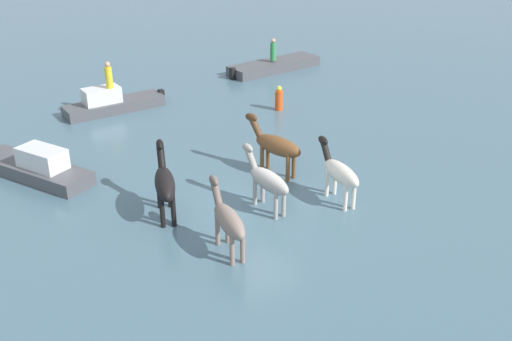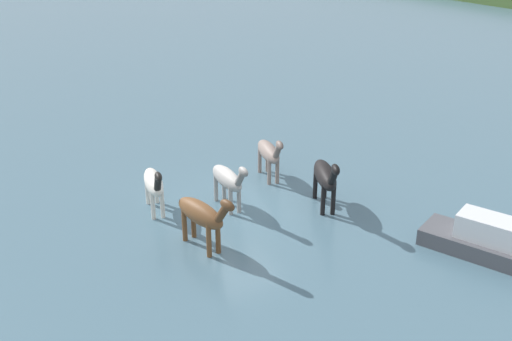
% 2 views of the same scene
% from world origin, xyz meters
% --- Properties ---
extents(ground_plane, '(142.26, 142.26, 0.00)m').
position_xyz_m(ground_plane, '(0.00, 0.00, 0.00)').
color(ground_plane, '#476675').
extents(horse_chestnut_trailing, '(2.39, 0.57, 1.86)m').
position_xyz_m(horse_chestnut_trailing, '(-0.30, -0.28, 1.03)').
color(horse_chestnut_trailing, '#9E9993').
rests_on(horse_chestnut_trailing, ground_plane).
extents(horse_dark_mare, '(2.57, 1.39, 2.04)m').
position_xyz_m(horse_dark_mare, '(1.22, 2.51, 1.12)').
color(horse_dark_mare, black).
rests_on(horse_dark_mare, ground_plane).
extents(horse_mid_herd, '(2.57, 1.00, 1.99)m').
position_xyz_m(horse_mid_herd, '(1.63, -2.06, 1.09)').
color(horse_mid_herd, brown).
rests_on(horse_mid_herd, ground_plane).
extents(horse_lead, '(2.42, 0.92, 1.87)m').
position_xyz_m(horse_lead, '(-1.65, 2.06, 1.03)').
color(horse_lead, gray).
rests_on(horse_lead, ground_plane).
extents(horse_pinto_flank, '(2.40, 0.88, 1.86)m').
position_xyz_m(horse_pinto_flank, '(-1.18, -2.49, 1.02)').
color(horse_pinto_flank, silver).
rests_on(horse_pinto_flank, ground_plane).
extents(boat_launch_far, '(1.37, 4.74, 1.34)m').
position_xyz_m(boat_launch_far, '(11.16, 0.06, 0.31)').
color(boat_launch_far, '#4C4C51').
rests_on(boat_launch_far, ground_plane).
extents(boat_motor_center, '(1.73, 5.73, 0.76)m').
position_xyz_m(boat_motor_center, '(12.29, -9.97, 0.18)').
color(boat_motor_center, '#4C4C51').
rests_on(boat_motor_center, ground_plane).
extents(boat_dinghy_port, '(4.85, 3.12, 1.34)m').
position_xyz_m(boat_dinghy_port, '(6.29, 5.01, 0.31)').
color(boat_dinghy_port, '#4C4C51').
rests_on(boat_dinghy_port, ground_plane).
extents(person_boatman_standing, '(0.32, 0.32, 1.19)m').
position_xyz_m(person_boatman_standing, '(10.92, 0.18, 1.73)').
color(person_boatman_standing, yellow).
rests_on(person_boatman_standing, boat_launch_far).
extents(person_spotter_bow, '(0.32, 0.32, 1.19)m').
position_xyz_m(person_spotter_bow, '(12.22, -9.84, 1.16)').
color(person_spotter_bow, '#338C4C').
rests_on(person_spotter_bow, boat_motor_center).
extents(buoy_channel_marker, '(0.36, 0.36, 1.14)m').
position_xyz_m(buoy_channel_marker, '(6.93, -6.23, 0.51)').
color(buoy_channel_marker, '#E54C19').
rests_on(buoy_channel_marker, ground_plane).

